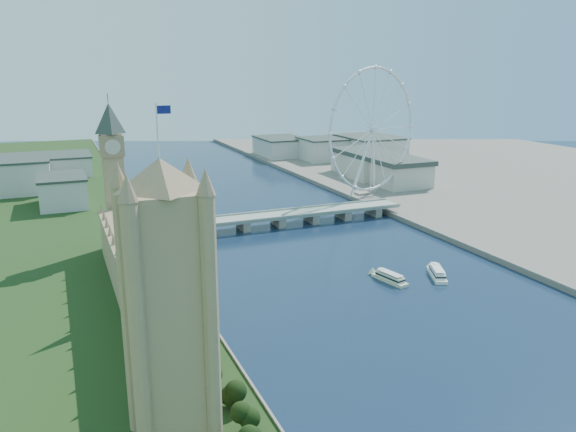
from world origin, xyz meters
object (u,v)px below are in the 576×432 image
victoria_tower (167,298)px  tour_boat_near (390,281)px  tour_boat_far (437,277)px  london_eye (373,130)px

victoria_tower → tour_boat_near: victoria_tower is taller
tour_boat_near → tour_boat_far: bearing=-20.7°
victoria_tower → tour_boat_near: 190.55m
victoria_tower → london_eye: (254.98, 300.08, 13.03)m
victoria_tower → tour_boat_far: size_ratio=3.81×
victoria_tower → london_eye: size_ratio=0.90×
london_eye → tour_boat_near: 233.12m
tour_boat_near → tour_boat_far: (31.14, -4.72, 0.00)m
tour_boat_near → london_eye: bearing=50.1°
tour_boat_near → tour_boat_far: 31.49m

